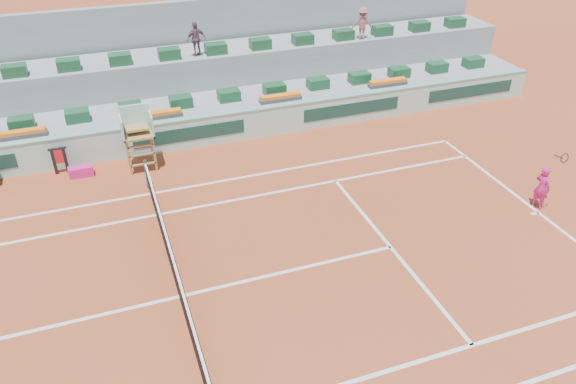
% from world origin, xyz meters
% --- Properties ---
extents(ground, '(90.00, 90.00, 0.00)m').
position_xyz_m(ground, '(0.00, 0.00, 0.00)').
color(ground, '#983B1D').
rests_on(ground, ground).
extents(seating_tier_lower, '(36.00, 4.00, 1.20)m').
position_xyz_m(seating_tier_lower, '(0.00, 10.70, 0.60)').
color(seating_tier_lower, gray).
rests_on(seating_tier_lower, ground).
extents(seating_tier_upper, '(36.00, 2.40, 2.60)m').
position_xyz_m(seating_tier_upper, '(0.00, 12.30, 1.30)').
color(seating_tier_upper, gray).
rests_on(seating_tier_upper, ground).
extents(stadium_back_wall, '(36.00, 0.40, 4.40)m').
position_xyz_m(stadium_back_wall, '(0.00, 13.90, 2.20)').
color(stadium_back_wall, gray).
rests_on(stadium_back_wall, ground).
extents(player_bag, '(0.85, 0.38, 0.38)m').
position_xyz_m(player_bag, '(-2.19, 7.57, 0.19)').
color(player_bag, '#E01D82').
rests_on(player_bag, ground).
extents(spectator_mid, '(0.91, 0.56, 1.44)m').
position_xyz_m(spectator_mid, '(3.19, 11.67, 3.32)').
color(spectator_mid, brown).
rests_on(spectator_mid, seating_tier_upper).
extents(spectator_right, '(1.06, 0.83, 1.44)m').
position_xyz_m(spectator_right, '(10.81, 11.46, 3.32)').
color(spectator_right, '#A2515C').
rests_on(spectator_right, seating_tier_upper).
extents(court_lines, '(23.89, 11.09, 0.01)m').
position_xyz_m(court_lines, '(0.00, 0.00, 0.01)').
color(court_lines, silver).
rests_on(court_lines, ground).
extents(tennis_net, '(0.10, 11.97, 1.10)m').
position_xyz_m(tennis_net, '(0.00, 0.00, 0.53)').
color(tennis_net, black).
rests_on(tennis_net, ground).
extents(advertising_hoarding, '(36.00, 0.34, 1.26)m').
position_xyz_m(advertising_hoarding, '(0.02, 8.50, 0.63)').
color(advertising_hoarding, '#A8D3C1').
rests_on(advertising_hoarding, ground).
extents(umpire_chair, '(1.10, 0.90, 2.40)m').
position_xyz_m(umpire_chair, '(0.00, 7.50, 1.54)').
color(umpire_chair, olive).
rests_on(umpire_chair, ground).
extents(seat_row_lower, '(32.90, 0.60, 0.44)m').
position_xyz_m(seat_row_lower, '(0.00, 9.80, 1.42)').
color(seat_row_lower, '#184A29').
rests_on(seat_row_lower, seating_tier_lower).
extents(seat_row_upper, '(32.90, 0.60, 0.44)m').
position_xyz_m(seat_row_upper, '(0.00, 11.70, 2.82)').
color(seat_row_upper, '#184A29').
rests_on(seat_row_upper, seating_tier_upper).
extents(flower_planters, '(26.80, 0.36, 0.28)m').
position_xyz_m(flower_planters, '(-1.50, 9.00, 1.33)').
color(flower_planters, '#464646').
rests_on(flower_planters, seating_tier_lower).
extents(towel_rack, '(0.64, 0.11, 1.03)m').
position_xyz_m(towel_rack, '(-2.85, 8.05, 0.60)').
color(towel_rack, black).
rests_on(towel_rack, ground).
extents(tennis_player, '(0.46, 0.87, 2.28)m').
position_xyz_m(tennis_player, '(12.09, 0.32, 0.77)').
color(tennis_player, '#E01D82').
rests_on(tennis_player, ground).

